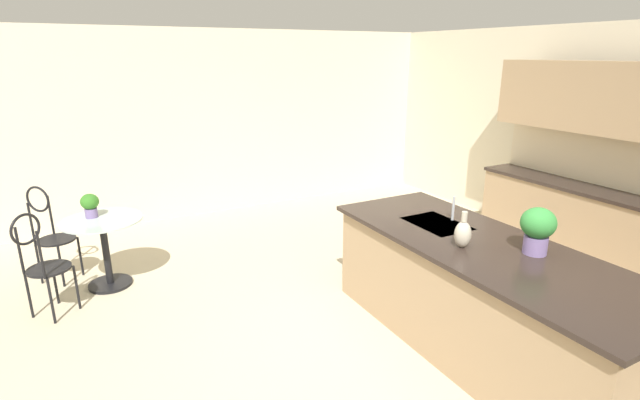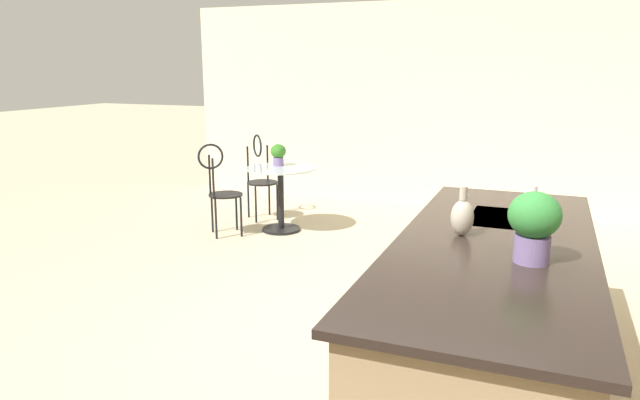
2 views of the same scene
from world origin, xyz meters
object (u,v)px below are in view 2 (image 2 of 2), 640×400
object	(u,v)px
chair_by_island	(261,173)
vase_on_counter	(462,217)
chair_near_window	(220,185)
potted_plant_on_table	(278,153)
bistro_table	(281,193)
potted_plant_counter_near	(534,222)

from	to	relation	value
chair_by_island	vase_on_counter	xyz separation A→B (m)	(3.02, 2.87, 0.46)
chair_near_window	vase_on_counter	bearing A→B (deg)	53.41
potted_plant_on_table	vase_on_counter	distance (m)	3.66
potted_plant_on_table	bistro_table	bearing A→B (deg)	34.70
chair_near_window	potted_plant_on_table	size ratio (longest dim) A/B	4.16
vase_on_counter	bistro_table	bearing A→B (deg)	-137.32
bistro_table	chair_by_island	bearing A→B (deg)	-132.07
bistro_table	chair_by_island	world-z (taller)	chair_by_island
bistro_table	chair_by_island	distance (m)	0.66
chair_near_window	vase_on_counter	xyz separation A→B (m)	(2.18, 2.94, 0.46)
chair_by_island	potted_plant_counter_near	world-z (taller)	potted_plant_counter_near
bistro_table	chair_near_window	bearing A→B (deg)	-53.55
chair_by_island	vase_on_counter	distance (m)	4.19
bistro_table	vase_on_counter	size ratio (longest dim) A/B	2.78
potted_plant_counter_near	vase_on_counter	distance (m)	0.53
chair_near_window	chair_by_island	distance (m)	0.85
bistro_table	potted_plant_counter_near	size ratio (longest dim) A/B	2.24
potted_plant_on_table	potted_plant_counter_near	bearing A→B (deg)	43.09
chair_near_window	chair_by_island	xyz separation A→B (m)	(-0.84, 0.07, 0.00)
chair_near_window	vase_on_counter	distance (m)	3.68
bistro_table	potted_plant_on_table	size ratio (longest dim) A/B	3.19
bistro_table	potted_plant_on_table	xyz separation A→B (m)	(-0.12, -0.08, 0.44)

